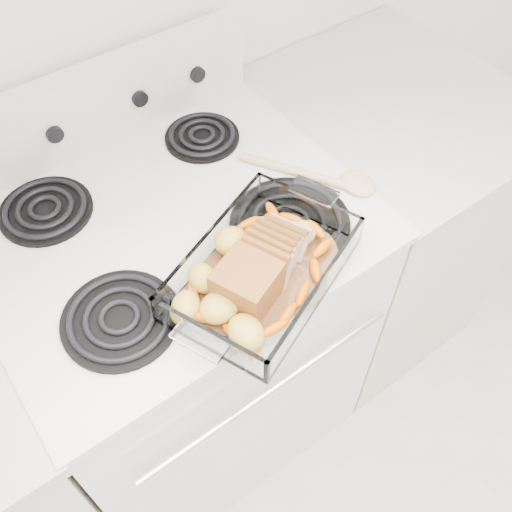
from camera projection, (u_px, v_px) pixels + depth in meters
electric_range at (188, 330)px, 1.52m from camera, size 0.78×0.70×1.12m
counter_right at (370, 223)px, 1.77m from camera, size 0.58×0.68×0.93m
baking_dish at (262, 273)px, 1.04m from camera, size 0.35×0.23×0.07m
pork_roast at (254, 269)px, 1.01m from camera, size 0.21×0.10×0.08m
roast_vegetables at (249, 257)px, 1.05m from camera, size 0.37×0.20×0.05m
wooden_spoon at (329, 178)px, 1.21m from camera, size 0.19×0.26×0.02m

